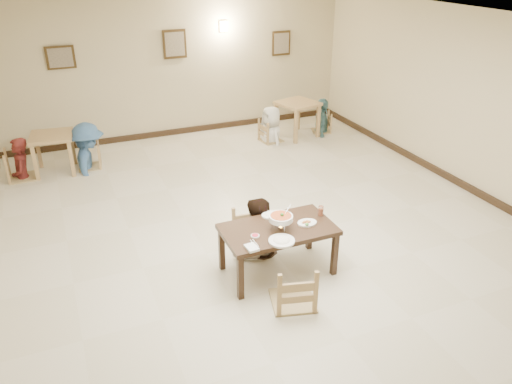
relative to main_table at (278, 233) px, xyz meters
name	(u,v)px	position (x,y,z in m)	size (l,w,h in m)	color
floor	(264,240)	(0.15, 0.76, -0.59)	(10.00, 10.00, 0.00)	beige
ceiling	(266,27)	(0.15, 0.76, 2.41)	(10.00, 10.00, 0.00)	silver
wall_back	(171,68)	(0.15, 5.76, 0.91)	(10.00, 10.00, 0.00)	#C9B991
wall_right	(492,110)	(4.15, 0.76, 0.91)	(10.00, 10.00, 0.00)	#C9B991
baseboard_back	(176,132)	(0.15, 5.73, -0.53)	(8.00, 0.06, 0.12)	black
baseboard_right	(473,190)	(4.12, 0.76, -0.53)	(0.06, 10.00, 0.12)	black
picture_a	(61,58)	(-2.05, 5.72, 1.31)	(0.55, 0.04, 0.45)	#352411
picture_b	(175,44)	(0.25, 5.72, 1.41)	(0.50, 0.04, 0.60)	#352411
picture_c	(281,43)	(2.75, 5.72, 1.26)	(0.45, 0.04, 0.55)	#352411
wall_sconce	(223,26)	(1.35, 5.72, 1.71)	(0.16, 0.05, 0.22)	#FFD88C
main_table	(278,233)	(0.00, 0.00, 0.00)	(1.43, 0.81, 0.67)	#352114
chair_far	(251,216)	(-0.09, 0.67, -0.07)	(0.48, 0.48, 1.03)	tan
chair_near	(294,264)	(-0.10, -0.65, -0.04)	(0.51, 0.51, 1.09)	tan
main_diner	(256,200)	(-0.07, 0.56, 0.22)	(0.78, 0.61, 1.61)	gray
curry_warmer	(281,218)	(0.01, -0.05, 0.24)	(0.34, 0.30, 0.27)	silver
rice_plate_far	(272,215)	(0.06, 0.31, 0.09)	(0.29, 0.29, 0.07)	white
rice_plate_near	(282,241)	(-0.11, -0.32, 0.10)	(0.32, 0.32, 0.07)	white
fried_plate	(307,222)	(0.38, -0.06, 0.10)	(0.26, 0.26, 0.06)	white
chili_dish	(255,236)	(-0.35, -0.09, 0.09)	(0.11, 0.11, 0.02)	white
napkin_cutlery	(252,248)	(-0.50, -0.32, 0.10)	(0.16, 0.27, 0.03)	white
drink_glass	(321,211)	(0.65, 0.07, 0.14)	(0.07, 0.07, 0.14)	white
bg_table_left	(52,142)	(-2.48, 4.57, 0.02)	(0.83, 0.83, 0.75)	tan
bg_table_right	(298,108)	(2.62, 4.56, 0.06)	(0.96, 0.96, 0.79)	tan
bg_chair_ll	(18,152)	(-3.09, 4.50, -0.07)	(0.49, 0.49, 1.05)	tan
bg_chair_lr	(87,145)	(-1.88, 4.55, -0.14)	(0.42, 0.42, 0.90)	tan
bg_chair_rl	(271,121)	(1.96, 4.49, -0.12)	(0.44, 0.44, 0.93)	tan
bg_chair_rr	(322,113)	(3.29, 4.61, -0.15)	(0.41, 0.41, 0.87)	tan
bg_diner_a	(15,139)	(-3.09, 4.50, 0.19)	(0.56, 0.37, 1.55)	#531917
bg_diner_b	(84,124)	(-1.88, 4.55, 0.30)	(1.14, 0.66, 1.77)	#446B98
bg_diner_c	(271,107)	(1.96, 4.49, 0.19)	(0.76, 0.49, 1.56)	silver
bg_diner_d	(323,99)	(3.29, 4.61, 0.19)	(0.91, 0.38, 1.55)	slate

